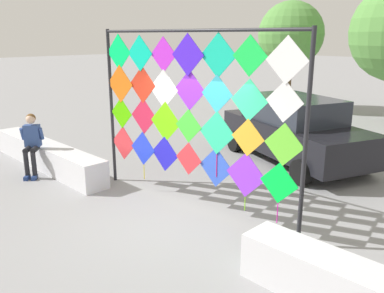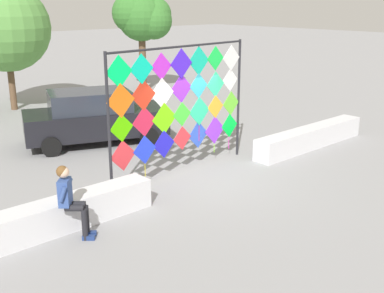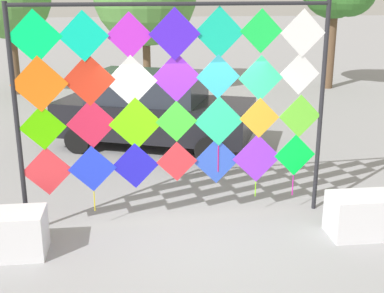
{
  "view_description": "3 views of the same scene",
  "coord_description": "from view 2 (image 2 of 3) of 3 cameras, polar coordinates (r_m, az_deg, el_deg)",
  "views": [
    {
      "loc": [
        5.1,
        -4.53,
        3.25
      ],
      "look_at": [
        0.16,
        0.38,
        1.33
      ],
      "focal_mm": 37.68,
      "sensor_mm": 36.0,
      "label": 1
    },
    {
      "loc": [
        -8.08,
        -8.6,
        4.44
      ],
      "look_at": [
        -0.27,
        0.07,
        0.9
      ],
      "focal_mm": 45.3,
      "sensor_mm": 36.0,
      "label": 2
    },
    {
      "loc": [
        -0.8,
        -6.87,
        3.56
      ],
      "look_at": [
        0.03,
        0.09,
        1.38
      ],
      "focal_mm": 47.94,
      "sensor_mm": 36.0,
      "label": 3
    }
  ],
  "objects": [
    {
      "name": "parked_car",
      "position": [
        15.8,
        -11.45,
        3.46
      ],
      "size": [
        4.8,
        3.37,
        1.71
      ],
      "color": "black",
      "rests_on": "ground"
    },
    {
      "name": "tree_far_right",
      "position": [
        21.71,
        -21.11,
        13.08
      ],
      "size": [
        3.56,
        3.88,
        5.16
      ],
      "color": "brown",
      "rests_on": "ground"
    },
    {
      "name": "ground",
      "position": [
        12.61,
        1.14,
        -3.76
      ],
      "size": [
        120.0,
        120.0,
        0.0
      ],
      "primitive_type": "plane",
      "color": "gray"
    },
    {
      "name": "seated_vendor",
      "position": [
        9.52,
        -14.13,
        -5.7
      ],
      "size": [
        0.71,
        0.69,
        1.48
      ],
      "color": "black",
      "rests_on": "ground"
    },
    {
      "name": "plaza_ledge_right",
      "position": [
        15.62,
        13.78,
        1.06
      ],
      "size": [
        4.79,
        0.6,
        0.64
      ],
      "primitive_type": "cube",
      "color": "silver",
      "rests_on": "ground"
    },
    {
      "name": "kite_display_rack",
      "position": [
        12.38,
        -1.33,
        5.61
      ],
      "size": [
        4.7,
        0.4,
        3.39
      ],
      "color": "#232328",
      "rests_on": "ground"
    },
    {
      "name": "tree_broadleaf",
      "position": [
        24.45,
        -5.76,
        14.94
      ],
      "size": [
        2.64,
        2.57,
        4.82
      ],
      "color": "brown",
      "rests_on": "ground"
    },
    {
      "name": "plaza_ledge_left",
      "position": [
        10.0,
        -16.98,
        -8.26
      ],
      "size": [
        4.79,
        0.6,
        0.64
      ],
      "primitive_type": "cube",
      "color": "silver",
      "rests_on": "ground"
    }
  ]
}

